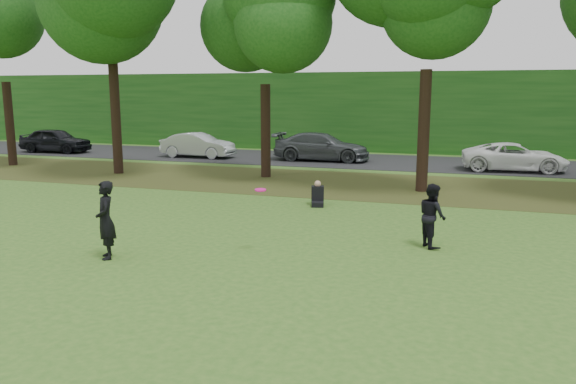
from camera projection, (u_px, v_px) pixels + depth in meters
The scene contains 9 objects.
ground at pixel (167, 281), 11.42m from camera, with size 120.00×120.00×0.00m, color #2F5D1D.
leaf_litter at pixel (325, 183), 23.58m from camera, with size 60.00×7.00×0.01m, color #483F19.
street at pixel (361, 161), 31.06m from camera, with size 70.00×7.00×0.02m, color black.
far_hedge at pixel (380, 112), 36.23m from camera, with size 70.00×3.00×5.00m, color #184B15.
player_left at pixel (106, 220), 12.85m from camera, with size 0.66×0.43×1.81m, color black.
player_right at pixel (432, 215), 13.83m from camera, with size 0.77×0.60×1.59m, color black.
parked_cars at pixel (339, 149), 30.20m from camera, with size 37.36×3.60×1.54m.
frisbee at pixel (260, 190), 13.15m from camera, with size 0.32×0.32×0.05m.
seated_person at pixel (318, 196), 19.01m from camera, with size 0.59×0.81×0.83m.
Camera 1 is at (5.74, -9.60, 3.82)m, focal length 35.00 mm.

